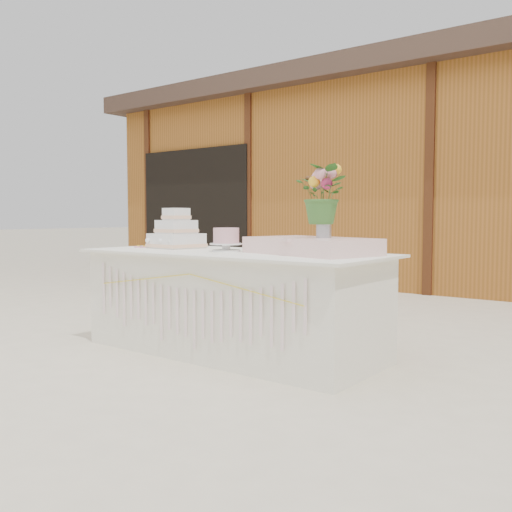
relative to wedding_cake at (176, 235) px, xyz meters
The scene contains 9 objects.
ground 1.11m from the wedding_cake, ahead, with size 80.00×80.00×0.00m, color beige.
barn 6.01m from the wedding_cake, 83.74° to the left, with size 12.60×4.60×3.30m.
cake_table 0.83m from the wedding_cake, ahead, with size 2.40×1.00×0.77m.
wedding_cake is the anchor object (origin of this frame).
pink_cake_stand 0.64m from the wedding_cake, ahead, with size 0.25×0.25×0.18m.
satin_runner 1.29m from the wedding_cake, ahead, with size 0.91×0.53×0.12m, color #FFD6CD.
flower_vase 1.38m from the wedding_cake, ahead, with size 0.11×0.11×0.14m, color #B0B0B5.
bouquet 1.42m from the wedding_cake, ahead, with size 0.37×0.32×0.41m, color #356628.
loose_flowers 0.33m from the wedding_cake, behind, with size 0.16×0.38×0.02m, color #CE7E9D, non-canonical shape.
Camera 1 is at (2.76, -3.28, 1.04)m, focal length 40.00 mm.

